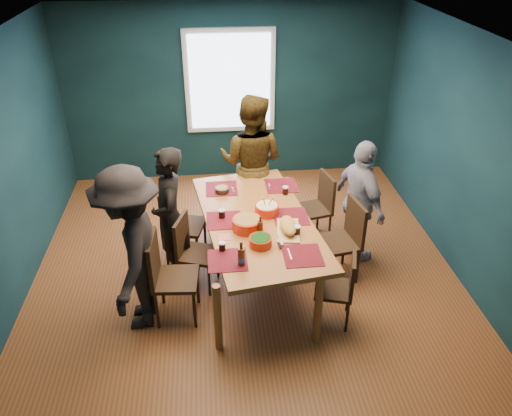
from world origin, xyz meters
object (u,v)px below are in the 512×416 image
Objects in this scene: dining_table at (258,225)px; chair_left_mid at (191,247)px; chair_right_near at (342,284)px; chair_right_far at (319,203)px; bowl_herbs at (261,241)px; chair_left_far at (177,218)px; bowl_salad at (247,224)px; cutting_board at (288,227)px; bowl_dumpling at (267,209)px; person_right at (360,203)px; person_near_left at (132,250)px; chair_right_mid at (346,235)px; person_back at (251,162)px; person_far_left at (170,217)px; chair_left_near at (166,272)px.

chair_left_mid is at bearing 170.15° from dining_table.
chair_right_far is at bearing 102.91° from chair_right_near.
bowl_herbs reaches higher than dining_table.
chair_left_far reaches higher than bowl_salad.
cutting_board reaches higher than chair_right_far.
bowl_dumpling is at bearing -149.97° from chair_right_far.
person_right is 0.87× the size of person_near_left.
chair_right_mid is at bearing -93.15° from chair_right_far.
bowl_dumpling reaches higher than bowl_herbs.
person_back reaches higher than bowl_dumpling.
person_back is 3.14× the size of cutting_board.
chair_left_mid is 2.80× the size of bowl_salad.
cutting_board is at bearing 121.48° from person_back.
chair_right_far is 1.10m from bowl_dumpling.
person_far_left is at bearing 143.69° from bowl_herbs.
chair_left_mid is at bearing 69.33° from chair_left_near.
chair_left_far is at bearing 90.24° from chair_left_near.
chair_left_far is 1.41m from bowl_herbs.
person_far_left reaches higher than chair_right_near.
chair_left_near is 2.07m from chair_right_mid.
person_back is (1.01, 1.10, 0.09)m from person_far_left.
chair_left_near is at bearing -172.10° from chair_right_near.
person_right is at bearing 89.11° from person_far_left.
person_near_left is (-2.17, -1.33, 0.36)m from chair_right_far.
bowl_dumpling is at bearing 77.29° from bowl_herbs.
person_far_left reaches higher than chair_left_far.
dining_table is 8.85× the size of bowl_dumpling.
chair_right_far is 0.82m from chair_right_mid.
chair_right_mid is 1.20m from bowl_herbs.
chair_left_near is at bearing -160.42° from bowl_salad.
chair_right_near is 1.44× the size of cutting_board.
cutting_board is (-0.72, -0.28, 0.33)m from chair_right_mid.
chair_left_near is at bearing 82.40° from person_back.
chair_left_near is 1.02× the size of chair_right_mid.
bowl_dumpling is (1.11, 0.60, 0.33)m from chair_left_near.
person_near_left reaches higher than dining_table.
dining_table is 1.52× the size of person_right.
bowl_salad is at bearing 94.11° from person_right.
chair_left_far reaches higher than bowl_herbs.
bowl_salad reaches higher than chair_left_mid.
chair_right_mid is 0.79m from chair_right_near.
bowl_dumpling is 1.16× the size of bowl_herbs.
person_far_left is at bearing 167.36° from cutting_board.
cutting_board is (0.43, -0.09, -0.01)m from bowl_salad.
chair_right_mid is 0.47m from person_right.
chair_left_near reaches higher than chair_right_near.
person_near_left is at bearing -163.48° from cutting_board.
person_far_left is at bearing 77.12° from person_right.
dining_table is at bearing -138.92° from bowl_dumpling.
cutting_board is (0.29, -0.28, 0.14)m from dining_table.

